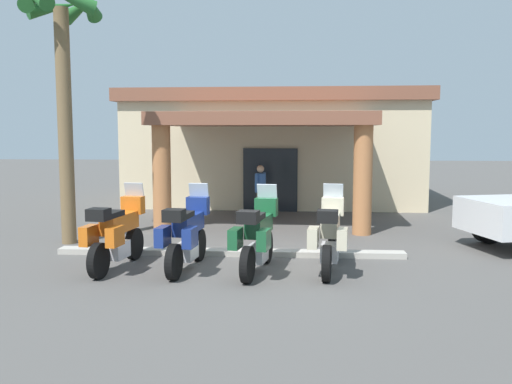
{
  "coord_description": "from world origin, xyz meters",
  "views": [
    {
      "loc": [
        0.69,
        -10.87,
        2.67
      ],
      "look_at": [
        -0.16,
        2.43,
        1.2
      ],
      "focal_mm": 38.93,
      "sensor_mm": 36.0,
      "label": 1
    }
  ],
  "objects_px": {
    "motorcycle_blue": "(186,234)",
    "pedestrian": "(260,188)",
    "motorcycle_orange": "(117,233)",
    "motorcycle_green": "(257,236)",
    "motorcycle_cream": "(330,235)",
    "palm_tree_roadside": "(62,53)",
    "motel_building": "(275,146)"
  },
  "relations": [
    {
      "from": "motorcycle_orange",
      "to": "motorcycle_green",
      "type": "xyz_separation_m",
      "value": [
        2.74,
        -0.13,
        0.0
      ]
    },
    {
      "from": "motorcycle_blue",
      "to": "pedestrian",
      "type": "bearing_deg",
      "value": -2.62
    },
    {
      "from": "motorcycle_blue",
      "to": "palm_tree_roadside",
      "type": "bearing_deg",
      "value": 61.41
    },
    {
      "from": "motel_building",
      "to": "pedestrian",
      "type": "relative_size",
      "value": 6.71
    },
    {
      "from": "pedestrian",
      "to": "palm_tree_roadside",
      "type": "distance_m",
      "value": 6.86
    },
    {
      "from": "motel_building",
      "to": "motorcycle_orange",
      "type": "height_order",
      "value": "motel_building"
    },
    {
      "from": "motorcycle_blue",
      "to": "motorcycle_green",
      "type": "height_order",
      "value": "same"
    },
    {
      "from": "motel_building",
      "to": "palm_tree_roadside",
      "type": "height_order",
      "value": "palm_tree_roadside"
    },
    {
      "from": "motel_building",
      "to": "motorcycle_orange",
      "type": "xyz_separation_m",
      "value": [
        -2.75,
        -10.88,
        -1.4
      ]
    },
    {
      "from": "motel_building",
      "to": "motorcycle_cream",
      "type": "bearing_deg",
      "value": -81.35
    },
    {
      "from": "motorcycle_orange",
      "to": "motorcycle_blue",
      "type": "distance_m",
      "value": 1.37
    },
    {
      "from": "motorcycle_orange",
      "to": "motorcycle_green",
      "type": "height_order",
      "value": "same"
    },
    {
      "from": "motel_building",
      "to": "palm_tree_roadside",
      "type": "relative_size",
      "value": 1.82
    },
    {
      "from": "pedestrian",
      "to": "motorcycle_blue",
      "type": "bearing_deg",
      "value": -69.0
    },
    {
      "from": "motorcycle_blue",
      "to": "motel_building",
      "type": "bearing_deg",
      "value": -0.23
    },
    {
      "from": "motorcycle_orange",
      "to": "pedestrian",
      "type": "relative_size",
      "value": 1.35
    },
    {
      "from": "motel_building",
      "to": "palm_tree_roadside",
      "type": "distance_m",
      "value": 10.01
    },
    {
      "from": "motel_building",
      "to": "motorcycle_green",
      "type": "relative_size",
      "value": 5.0
    },
    {
      "from": "motorcycle_orange",
      "to": "motorcycle_green",
      "type": "distance_m",
      "value": 2.74
    },
    {
      "from": "pedestrian",
      "to": "motel_building",
      "type": "bearing_deg",
      "value": 116.71
    },
    {
      "from": "palm_tree_roadside",
      "to": "motorcycle_cream",
      "type": "bearing_deg",
      "value": -20.86
    },
    {
      "from": "motorcycle_orange",
      "to": "motorcycle_blue",
      "type": "bearing_deg",
      "value": -82.29
    },
    {
      "from": "motorcycle_cream",
      "to": "palm_tree_roadside",
      "type": "xyz_separation_m",
      "value": [
        -6.04,
        2.3,
        3.76
      ]
    },
    {
      "from": "motorcycle_blue",
      "to": "motorcycle_green",
      "type": "xyz_separation_m",
      "value": [
        1.37,
        -0.12,
        0.0
      ]
    },
    {
      "from": "motorcycle_blue",
      "to": "motorcycle_cream",
      "type": "relative_size",
      "value": 1.0
    },
    {
      "from": "pedestrian",
      "to": "palm_tree_roadside",
      "type": "xyz_separation_m",
      "value": [
        -4.37,
        -3.95,
        3.52
      ]
    },
    {
      "from": "motorcycle_orange",
      "to": "motorcycle_blue",
      "type": "xyz_separation_m",
      "value": [
        1.37,
        -0.01,
        0.0
      ]
    },
    {
      "from": "pedestrian",
      "to": "motorcycle_green",
      "type": "bearing_deg",
      "value": -56.7
    },
    {
      "from": "motel_building",
      "to": "pedestrian",
      "type": "xyz_separation_m",
      "value": [
        -0.31,
        -4.58,
        -1.15
      ]
    },
    {
      "from": "pedestrian",
      "to": "motorcycle_cream",
      "type": "bearing_deg",
      "value": -44.4
    },
    {
      "from": "motorcycle_orange",
      "to": "pedestrian",
      "type": "height_order",
      "value": "pedestrian"
    },
    {
      "from": "motorcycle_green",
      "to": "palm_tree_roadside",
      "type": "bearing_deg",
      "value": 71.8
    }
  ]
}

